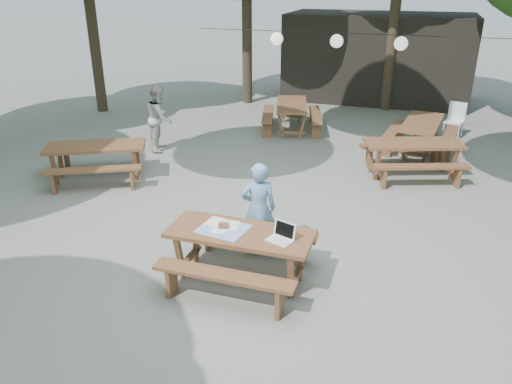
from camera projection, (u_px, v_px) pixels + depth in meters
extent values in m
plane|color=slate|center=(280.00, 229.00, 8.48)|extent=(80.00, 80.00, 0.00)
cube|color=black|center=(378.00, 57.00, 16.92)|extent=(6.00, 3.00, 2.80)
cube|color=brown|center=(240.00, 234.00, 6.83)|extent=(2.00, 0.80, 0.06)
cube|color=brown|center=(223.00, 275.00, 6.37)|extent=(1.90, 0.28, 0.05)
cube|color=brown|center=(255.00, 230.00, 7.50)|extent=(1.90, 0.28, 0.05)
cube|color=brown|center=(240.00, 257.00, 6.98)|extent=(1.70, 0.70, 0.69)
cube|color=brown|center=(95.00, 146.00, 10.28)|extent=(2.15, 1.61, 0.06)
cube|color=brown|center=(92.00, 170.00, 9.80)|extent=(1.82, 1.10, 0.05)
cube|color=brown|center=(101.00, 149.00, 10.98)|extent=(1.82, 1.10, 0.05)
cube|color=brown|center=(97.00, 163.00, 10.43)|extent=(1.83, 1.39, 0.69)
cube|color=brown|center=(413.00, 144.00, 10.45)|extent=(2.15, 1.43, 0.06)
cube|color=brown|center=(422.00, 167.00, 9.96)|extent=(1.88, 0.90, 0.05)
cube|color=brown|center=(403.00, 146.00, 11.15)|extent=(1.88, 0.90, 0.05)
cube|color=brown|center=(411.00, 160.00, 10.60)|extent=(1.84, 1.23, 0.69)
cube|color=brown|center=(292.00, 105.00, 13.56)|extent=(1.28, 2.14, 0.06)
cube|color=brown|center=(315.00, 115.00, 13.64)|extent=(0.75, 1.91, 0.05)
cube|color=brown|center=(268.00, 114.00, 13.71)|extent=(0.75, 1.91, 0.05)
cube|color=brown|center=(292.00, 118.00, 13.71)|extent=(1.11, 1.82, 0.69)
cube|color=brown|center=(422.00, 123.00, 11.92)|extent=(1.04, 2.08, 0.06)
cube|color=brown|center=(449.00, 137.00, 11.78)|extent=(0.51, 1.92, 0.05)
cube|color=brown|center=(394.00, 130.00, 12.29)|extent=(0.51, 1.92, 0.05)
cube|color=brown|center=(420.00, 138.00, 12.08)|extent=(0.91, 1.77, 0.69)
imported|color=#6F9FCA|center=(258.00, 209.00, 7.50)|extent=(0.63, 0.54, 1.48)
imported|color=beige|center=(160.00, 118.00, 12.03)|extent=(0.80, 0.91, 1.59)
cube|color=white|center=(454.00, 122.00, 13.13)|extent=(0.55, 0.55, 0.04)
cube|color=white|center=(457.00, 111.00, 13.17)|extent=(0.43, 0.16, 0.48)
cube|color=white|center=(453.00, 130.00, 13.21)|extent=(0.52, 0.52, 0.38)
cube|color=white|center=(280.00, 240.00, 6.57)|extent=(0.39, 0.33, 0.02)
cube|color=white|center=(285.00, 229.00, 6.60)|extent=(0.33, 0.17, 0.23)
cube|color=black|center=(285.00, 230.00, 6.60)|extent=(0.28, 0.13, 0.19)
cube|color=#375FBE|center=(223.00, 229.00, 6.88)|extent=(0.73, 0.64, 0.01)
cube|color=white|center=(221.00, 229.00, 6.88)|extent=(0.22, 0.31, 0.00)
cube|color=white|center=(231.00, 225.00, 6.96)|extent=(0.27, 0.33, 0.00)
cube|color=white|center=(214.00, 222.00, 7.06)|extent=(0.25, 0.32, 0.00)
cube|color=brown|center=(224.00, 225.00, 6.88)|extent=(0.14, 0.11, 0.06)
cylinder|color=black|center=(365.00, 34.00, 12.52)|extent=(9.00, 0.02, 0.02)
sphere|color=white|center=(277.00, 39.00, 13.25)|extent=(0.34, 0.34, 0.34)
sphere|color=white|center=(337.00, 41.00, 12.79)|extent=(0.34, 0.34, 0.34)
sphere|color=white|center=(401.00, 44.00, 12.34)|extent=(0.34, 0.34, 0.34)
cylinder|color=#2D2319|center=(92.00, 26.00, 14.81)|extent=(0.32, 0.32, 5.11)
cylinder|color=#2D2319|center=(247.00, 29.00, 15.93)|extent=(0.32, 0.32, 4.72)
cylinder|color=#2D2319|center=(393.00, 32.00, 15.08)|extent=(0.32, 0.32, 4.72)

